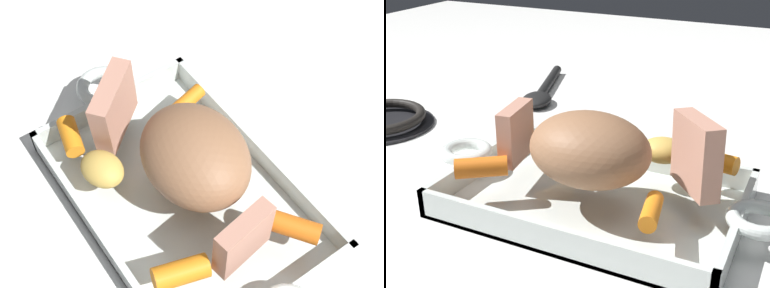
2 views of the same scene
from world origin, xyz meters
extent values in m
plane|color=white|center=(0.00, 0.00, 0.00)|extent=(2.19, 2.19, 0.00)
cube|color=silver|center=(0.00, 0.00, 0.00)|extent=(0.32, 0.21, 0.01)
cube|color=silver|center=(0.00, 0.10, 0.02)|extent=(0.32, 0.01, 0.03)
cube|color=silver|center=(0.00, -0.10, 0.02)|extent=(0.32, 0.01, 0.03)
cube|color=silver|center=(0.15, 0.00, 0.02)|extent=(0.01, 0.21, 0.03)
torus|color=silver|center=(0.17, 0.00, 0.03)|extent=(0.06, 0.06, 0.01)
ellipsoid|color=#966746|center=(0.00, -0.02, 0.08)|extent=(0.14, 0.11, 0.08)
cube|color=tan|center=(0.10, 0.02, 0.08)|extent=(0.07, 0.08, 0.08)
cube|color=tan|center=(-0.10, 0.00, 0.07)|extent=(0.03, 0.07, 0.06)
cylinder|color=orange|center=(0.08, -0.06, 0.05)|extent=(0.03, 0.06, 0.02)
cylinder|color=orange|center=(-0.09, 0.06, 0.05)|extent=(0.04, 0.06, 0.03)
cylinder|color=orange|center=(-0.11, -0.06, 0.05)|extent=(0.06, 0.05, 0.02)
cylinder|color=orange|center=(0.12, 0.07, 0.05)|extent=(0.05, 0.03, 0.02)
ellipsoid|color=gold|center=(0.06, 0.06, 0.05)|extent=(0.06, 0.05, 0.03)
camera|label=1|loc=(-0.27, 0.18, 0.56)|focal=54.08mm
camera|label=2|loc=(0.20, -0.46, 0.30)|focal=48.56mm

